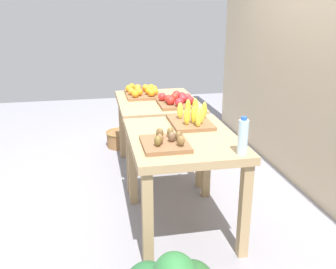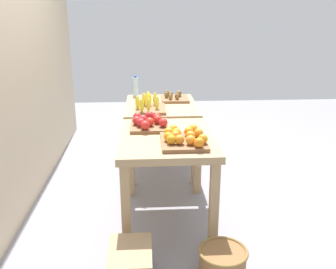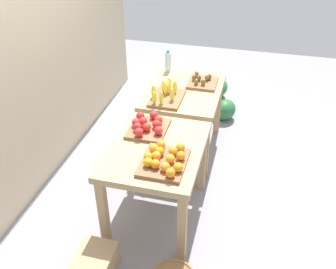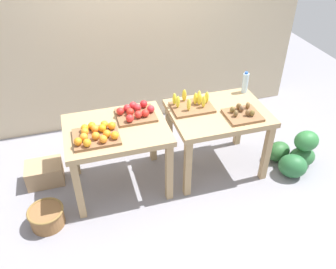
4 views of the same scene
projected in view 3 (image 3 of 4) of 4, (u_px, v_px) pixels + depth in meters
name	position (u px, v px, depth m)	size (l,w,h in m)	color
ground_plane	(172.00, 176.00, 4.08)	(8.00, 8.00, 0.00)	gray
back_wall	(35.00, 32.00, 3.53)	(4.40, 0.12, 3.00)	#C5B291
display_table_left	(157.00, 158.00, 3.26)	(1.04, 0.80, 0.78)	tan
display_table_right	(184.00, 99.00, 4.16)	(1.04, 0.80, 0.78)	tan
orange_bin	(164.00, 159.00, 2.98)	(0.45, 0.37, 0.11)	brown
apple_bin	(148.00, 126.00, 3.40)	(0.42, 0.35, 0.11)	brown
banana_crate	(166.00, 95.00, 3.89)	(0.44, 0.33, 0.17)	brown
kiwi_bin	(202.00, 81.00, 4.20)	(0.36, 0.32, 0.10)	brown
water_bottle	(168.00, 61.00, 4.45)	(0.07, 0.07, 0.26)	silver
watermelon_pile	(217.00, 103.00, 5.10)	(0.58, 0.65, 0.48)	#2C6735
cardboard_produce_box	(94.00, 267.00, 2.97)	(0.40, 0.30, 0.24)	tan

